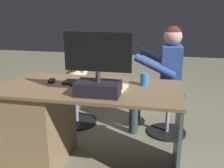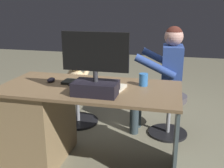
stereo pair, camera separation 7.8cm
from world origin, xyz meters
name	(u,v)px [view 2 (the right image)]	position (x,y,z in m)	size (l,w,h in m)	color
ground_plane	(103,143)	(0.00, 0.00, 0.00)	(10.00, 10.00, 0.00)	#736F59
desk	(48,120)	(0.40, 0.41, 0.39)	(1.49, 0.70, 0.74)	brown
monitor	(95,75)	(-0.11, 0.58, 0.89)	(0.50, 0.21, 0.47)	black
keyboard	(87,83)	(0.04, 0.33, 0.75)	(0.42, 0.14, 0.02)	black
computer_mouse	(51,80)	(0.37, 0.35, 0.76)	(0.06, 0.10, 0.04)	black
cup	(143,80)	(-0.43, 0.27, 0.79)	(0.07, 0.07, 0.10)	#3372BF
tv_remote	(74,83)	(0.15, 0.36, 0.75)	(0.04, 0.15, 0.02)	black
notebook_binder	(108,89)	(-0.17, 0.47, 0.75)	(0.22, 0.30, 0.02)	beige
office_chair_teddy	(78,102)	(0.43, -0.42, 0.26)	(0.49, 0.49, 0.46)	black
teddy_bear	(77,72)	(0.43, -0.43, 0.63)	(0.25, 0.25, 0.36)	#D3B585
visitor_chair	(169,111)	(-0.65, -0.36, 0.27)	(0.43, 0.43, 0.46)	black
person	(163,73)	(-0.57, -0.36, 0.70)	(0.53, 0.49, 1.18)	#2B4489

